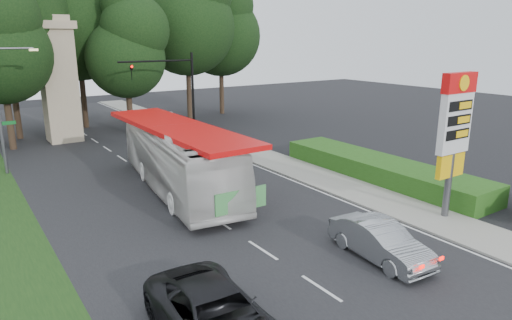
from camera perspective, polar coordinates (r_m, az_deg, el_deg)
ground at (r=16.06m, az=9.39°, el=-16.36°), size 120.00×120.00×0.00m
road_surface at (r=25.23m, az=-9.65°, el=-4.41°), size 14.00×80.00×0.02m
sidewalk_right at (r=29.53m, az=5.49°, el=-1.28°), size 3.00×80.00×0.12m
hedge at (r=28.69m, az=15.26°, el=-1.12°), size 3.00×14.00×1.20m
gas_station_pylon at (r=22.57m, az=23.60°, el=3.90°), size 2.10×0.45×6.85m
traffic_signal_mast at (r=37.28m, az=-9.76°, el=9.20°), size 6.10×0.35×7.20m
streetlight_signs at (r=32.13m, az=-29.26°, el=6.20°), size 2.75×0.98×8.00m
monument at (r=40.64m, az=-23.46°, el=9.28°), size 3.00×3.00×10.05m
tree_center_right at (r=46.11m, az=-21.72°, el=17.38°), size 9.24×9.24×18.15m
tree_east_near at (r=49.35m, az=-16.24°, el=16.04°), size 8.12×8.12×15.95m
tree_east_mid at (r=47.60m, az=-8.77°, el=18.52°), size 9.52×9.52×18.70m
tree_far_east at (r=51.65m, az=-4.49°, el=17.24°), size 8.68×8.68×17.05m
tree_monument_right at (r=41.43m, az=-16.08°, el=14.04°), size 6.72×6.72×13.20m
transit_bus at (r=25.69m, az=-9.67°, el=0.24°), size 4.87×13.60×3.71m
sedan_silver at (r=18.48m, az=15.25°, el=-9.73°), size 1.93×4.61×1.48m
suv_charcoal at (r=13.48m, az=-5.06°, el=-18.99°), size 2.88×5.77×1.57m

